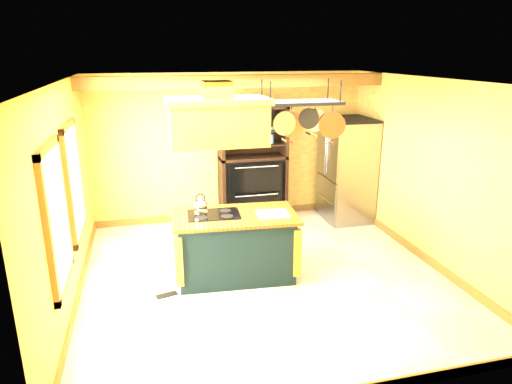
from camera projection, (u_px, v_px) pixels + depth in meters
name	position (u px, v px, depth m)	size (l,w,h in m)	color
floor	(264.00, 276.00, 6.48)	(5.00, 5.00, 0.00)	beige
ceiling	(266.00, 81.00, 5.68)	(5.00, 5.00, 0.00)	white
wall_back	(230.00, 148.00, 8.39)	(5.00, 0.02, 2.70)	#E2C452
wall_front	(343.00, 267.00, 3.76)	(5.00, 0.02, 2.70)	#E2C452
wall_left	(65.00, 199.00, 5.50)	(0.02, 5.00, 2.70)	#E2C452
wall_right	(430.00, 173.00, 6.65)	(0.02, 5.00, 2.70)	#E2C452
ceiling_beam	(238.00, 81.00, 7.29)	(5.00, 0.15, 0.20)	olive
window_near	(57.00, 217.00, 4.75)	(0.06, 1.06, 1.56)	olive
window_far	(74.00, 181.00, 6.05)	(0.06, 1.06, 1.56)	olive
kitchen_island	(235.00, 245.00, 6.34)	(1.75, 1.06, 1.11)	black
range_hood	(218.00, 119.00, 5.78)	(1.29, 0.73, 0.80)	gold
pot_rack	(301.00, 112.00, 6.02)	(1.15, 0.52, 0.77)	black
refrigerator	(346.00, 172.00, 8.45)	(0.81, 0.95, 1.86)	gray
hutch	(252.00, 176.00, 8.41)	(1.21, 0.55, 2.15)	black
floor_register	(167.00, 295.00, 5.96)	(0.28, 0.12, 0.01)	black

